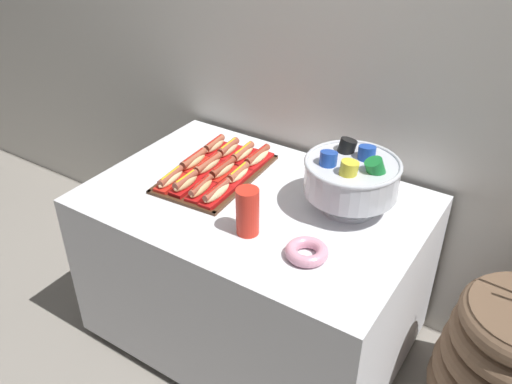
{
  "coord_description": "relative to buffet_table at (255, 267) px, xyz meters",
  "views": [
    {
      "loc": [
        0.99,
        -1.51,
        1.94
      ],
      "look_at": [
        -0.0,
        0.01,
        0.78
      ],
      "focal_mm": 37.96,
      "sensor_mm": 36.0,
      "label": 1
    }
  ],
  "objects": [
    {
      "name": "punch_bowl",
      "position": [
        0.34,
        0.14,
        0.5
      ],
      "size": [
        0.36,
        0.36,
        0.26
      ],
      "color": "silver",
      "rests_on": "buffet_table"
    },
    {
      "name": "hot_dog_6",
      "position": [
        -0.2,
        0.06,
        0.39
      ],
      "size": [
        0.06,
        0.17,
        0.06
      ],
      "color": "red",
      "rests_on": "serving_tray"
    },
    {
      "name": "hot_dog_11",
      "position": [
        -0.14,
        0.23,
        0.39
      ],
      "size": [
        0.07,
        0.18,
        0.06
      ],
      "color": "red",
      "rests_on": "serving_tray"
    },
    {
      "name": "hot_dog_3",
      "position": [
        -0.12,
        -0.1,
        0.39
      ],
      "size": [
        0.07,
        0.18,
        0.06
      ],
      "color": "#B21414",
      "rests_on": "serving_tray"
    },
    {
      "name": "ground_plane",
      "position": [
        0.0,
        0.0,
        -0.4
      ],
      "size": [
        10.0,
        10.0,
        0.0
      ],
      "primitive_type": "plane",
      "color": "gray"
    },
    {
      "name": "buffet_table",
      "position": [
        0.0,
        0.0,
        0.0
      ],
      "size": [
        1.33,
        0.9,
        0.75
      ],
      "color": "silver",
      "rests_on": "ground_plane"
    },
    {
      "name": "hot_dog_4",
      "position": [
        -0.35,
        0.05,
        0.39
      ],
      "size": [
        0.07,
        0.17,
        0.06
      ],
      "color": "red",
      "rests_on": "serving_tray"
    },
    {
      "name": "cup_stack",
      "position": [
        0.1,
        -0.2,
        0.45
      ],
      "size": [
        0.08,
        0.08,
        0.18
      ],
      "color": "red",
      "rests_on": "buffet_table"
    },
    {
      "name": "serving_tray",
      "position": [
        -0.24,
        0.06,
        0.36
      ],
      "size": [
        0.37,
        0.55,
        0.01
      ],
      "color": "#472B19",
      "rests_on": "buffet_table"
    },
    {
      "name": "hot_dog_5",
      "position": [
        -0.28,
        0.06,
        0.39
      ],
      "size": [
        0.06,
        0.18,
        0.06
      ],
      "color": "#B21414",
      "rests_on": "serving_tray"
    },
    {
      "name": "back_wall",
      "position": [
        0.0,
        0.53,
        0.9
      ],
      "size": [
        6.0,
        0.1,
        2.6
      ],
      "primitive_type": "cube",
      "color": "silver",
      "rests_on": "ground_plane"
    },
    {
      "name": "hot_dog_9",
      "position": [
        -0.29,
        0.22,
        0.39
      ],
      "size": [
        0.07,
        0.16,
        0.06
      ],
      "color": "red",
      "rests_on": "serving_tray"
    },
    {
      "name": "hot_dog_0",
      "position": [
        -0.34,
        -0.11,
        0.39
      ],
      "size": [
        0.08,
        0.18,
        0.06
      ],
      "color": "red",
      "rests_on": "serving_tray"
    },
    {
      "name": "hot_dog_8",
      "position": [
        -0.36,
        0.22,
        0.39
      ],
      "size": [
        0.07,
        0.16,
        0.06
      ],
      "color": "#B21414",
      "rests_on": "serving_tray"
    },
    {
      "name": "hot_dog_1",
      "position": [
        -0.26,
        -0.11,
        0.39
      ],
      "size": [
        0.06,
        0.15,
        0.06
      ],
      "color": "#B21414",
      "rests_on": "serving_tray"
    },
    {
      "name": "hot_dog_7",
      "position": [
        -0.13,
        0.07,
        0.39
      ],
      "size": [
        0.07,
        0.16,
        0.06
      ],
      "color": "red",
      "rests_on": "serving_tray"
    },
    {
      "name": "hot_dog_10",
      "position": [
        -0.21,
        0.23,
        0.39
      ],
      "size": [
        0.07,
        0.18,
        0.06
      ],
      "color": "#B21414",
      "rests_on": "serving_tray"
    },
    {
      "name": "hot_dog_2",
      "position": [
        -0.19,
        -0.1,
        0.39
      ],
      "size": [
        0.08,
        0.17,
        0.06
      ],
      "color": "#B21414",
      "rests_on": "serving_tray"
    },
    {
      "name": "floor_vase",
      "position": [
        1.05,
        0.16,
        -0.12
      ],
      "size": [
        0.56,
        0.56,
        0.97
      ],
      "color": "brown",
      "rests_on": "ground_plane"
    },
    {
      "name": "donut",
      "position": [
        0.35,
        -0.21,
        0.38
      ],
      "size": [
        0.15,
        0.15,
        0.04
      ],
      "color": "pink",
      "rests_on": "buffet_table"
    }
  ]
}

